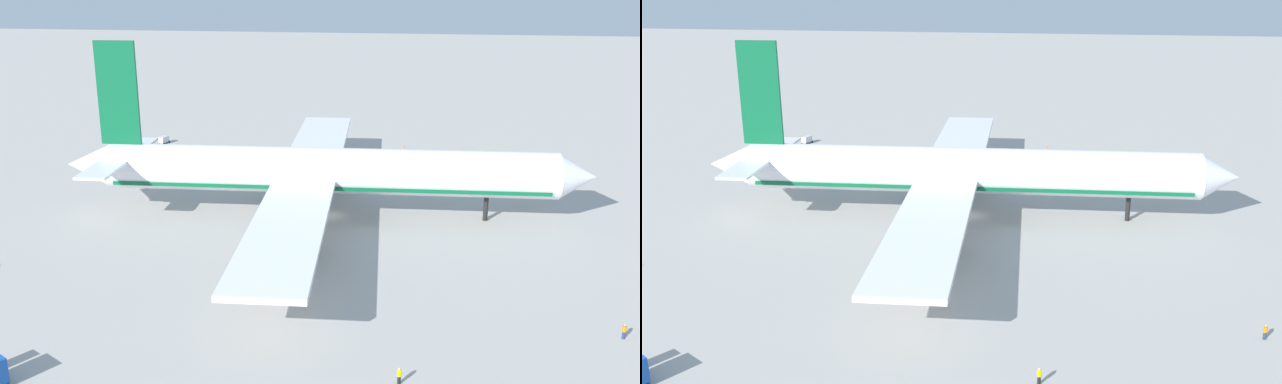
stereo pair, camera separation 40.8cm
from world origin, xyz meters
The scene contains 6 objects.
ground_plane centered at (0.00, 0.00, 0.00)m, with size 600.00×600.00×0.00m, color #ADA8A0.
airliner centered at (-1.37, -0.11, 6.85)m, with size 78.36×82.80×25.60m.
baggage_cart_1 centered at (-40.21, 40.25, 0.80)m, with size 2.12×3.32×1.47m.
ground_worker_1 centered at (11.99, -43.83, 0.81)m, with size 0.56×0.56×1.61m.
ground_worker_2 centered at (34.09, -32.57, 0.82)m, with size 0.54×0.54×1.63m.
traffic_cone_1 centered at (9.91, 43.75, 0.28)m, with size 0.36×0.36×0.55m, color orange.
Camera 1 is at (12.70, -100.09, 35.91)m, focal length 40.06 mm.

